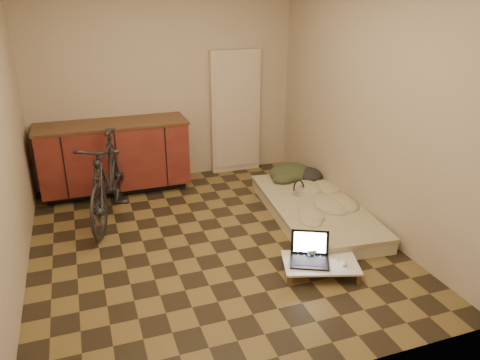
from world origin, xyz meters
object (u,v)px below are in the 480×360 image
object	(u,v)px
bicycle	(107,174)
lap_desk	(320,263)
futon	(315,210)
laptop	(310,255)

from	to	relation	value
bicycle	lap_desk	distance (m)	2.51
bicycle	futon	bearing A→B (deg)	-1.81
futon	laptop	bearing A→B (deg)	-114.85
bicycle	laptop	distance (m)	2.40
futon	lap_desk	distance (m)	1.17
lap_desk	laptop	distance (m)	0.12
bicycle	futon	distance (m)	2.36
lap_desk	laptop	size ratio (longest dim) A/B	1.72
futon	laptop	xyz separation A→B (m)	(-0.58, -0.99, 0.08)
lap_desk	laptop	bearing A→B (deg)	159.12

